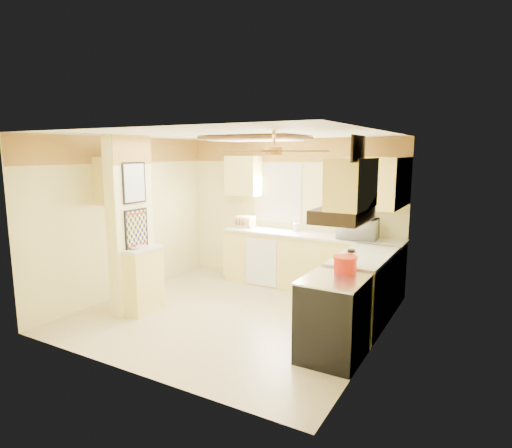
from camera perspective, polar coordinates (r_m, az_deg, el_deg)
The scene contains 34 objects.
floor at distance 6.21m, azimuth -3.14°, elevation -11.86°, with size 4.00×4.00×0.00m, color beige.
ceiling at distance 5.79m, azimuth -3.37°, elevation 11.84°, with size 4.00×4.00×0.00m, color white.
wall_back at distance 7.52m, azimuth 4.60°, elevation 1.76°, with size 4.00×4.00×0.00m, color #FAEC98.
wall_front at distance 4.43m, azimuth -16.69°, elevation -4.15°, with size 4.00×4.00×0.00m, color #FAEC98.
wall_left at distance 7.14m, azimuth -16.88°, elevation 0.96°, with size 3.80×3.80×0.00m, color #FAEC98.
wall_right at distance 5.09m, azimuth 16.05°, elevation -2.35°, with size 3.80×3.80×0.00m, color #FAEC98.
wallpaper_border at distance 7.43m, azimuth 4.64°, elevation 9.78°, with size 4.00×0.02×0.40m, color #FFC54B.
partition_column at distance 6.30m, azimuth -16.39°, elevation -0.13°, with size 0.20×0.70×2.50m, color #FAEC98.
partition_ledge at distance 6.33m, azimuth -14.65°, elevation -7.45°, with size 0.25×0.55×0.90m, color #FFE578.
ledge_top at distance 6.21m, azimuth -14.83°, elevation -3.30°, with size 0.28×0.58×0.04m, color silver.
lower_cabinets_back at distance 7.21m, azimuth 7.12°, elevation -5.11°, with size 3.00×0.60×0.90m, color #FFE578.
lower_cabinets_right at distance 5.93m, azimuth 14.23°, elevation -8.59°, with size 0.60×1.40×0.90m, color #FFE578.
countertop_back at distance 7.10m, azimuth 7.17°, elevation -1.46°, with size 3.04×0.64×0.04m, color silver.
countertop_right at distance 5.81m, azimuth 14.32°, elevation -4.17°, with size 0.64×1.44×0.04m, color silver.
dishwasher_panel at distance 7.26m, azimuth 0.66°, elevation -5.11°, with size 0.58×0.02×0.80m, color white.
window at distance 7.58m, azimuth 2.87°, elevation 4.12°, with size 0.92×0.02×1.02m.
upper_cab_back_left at distance 7.71m, azimuth -1.67°, elevation 6.46°, with size 0.60×0.35×0.70m, color #FFE578.
upper_cab_back_right at distance 6.79m, azimuth 16.03°, elevation 5.66°, with size 0.90×0.35×0.70m, color #FFE578.
upper_cab_right at distance 6.26m, azimuth 17.45°, elevation 5.30°, with size 0.35×1.00×0.70m, color #FFE578.
upper_cab_left_wall at distance 6.78m, azimuth -17.63°, elevation 5.59°, with size 0.35×0.75×0.70m, color #FFE578.
upper_cab_over_stove at distance 4.52m, azimuth 12.64°, elevation 5.28°, with size 0.35×0.76×0.52m, color #FFE578.
stove at distance 4.90m, azimuth 10.22°, elevation -12.26°, with size 0.68×0.77×0.92m.
range_hood at distance 4.58m, azimuth 11.47°, elevation 1.22°, with size 0.50×0.76×0.14m, color black.
poster_menu at distance 6.15m, azimuth -15.93°, elevation 5.30°, with size 0.02×0.42×0.57m.
poster_nashville at distance 6.23m, azimuth -15.66°, elevation -0.66°, with size 0.02×0.42×0.57m.
ceiling_light_panel at distance 6.16m, azimuth 0.00°, elevation 11.31°, with size 1.35×0.95×0.06m.
ceiling_fan at distance 4.68m, azimuth 2.39°, elevation 9.76°, with size 1.15×1.15×0.26m.
vent_grate at distance 4.13m, azimuth 13.47°, elevation 9.73°, with size 0.02×0.40×0.25m, color black.
microwave at distance 6.78m, azimuth 13.44°, elevation -0.59°, with size 0.59×0.40×0.33m, color white.
bowl at distance 6.18m, azimuth -15.73°, elevation -2.99°, with size 0.20×0.20×0.05m, color white.
dutch_oven at distance 4.98m, azimuth 11.79°, elevation -5.27°, with size 0.28×0.28×0.19m.
kettle at distance 5.18m, azimuth 12.57°, elevation -4.48°, with size 0.13×0.13×0.20m.
dish_rack at distance 7.68m, azimuth -1.47°, elevation 0.14°, with size 0.36×0.28×0.20m.
utensil_crock at distance 7.32m, azimuth 5.35°, elevation -0.41°, with size 0.10×0.10×0.19m.
Camera 1 is at (3.13, -4.86, 2.27)m, focal length 30.00 mm.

